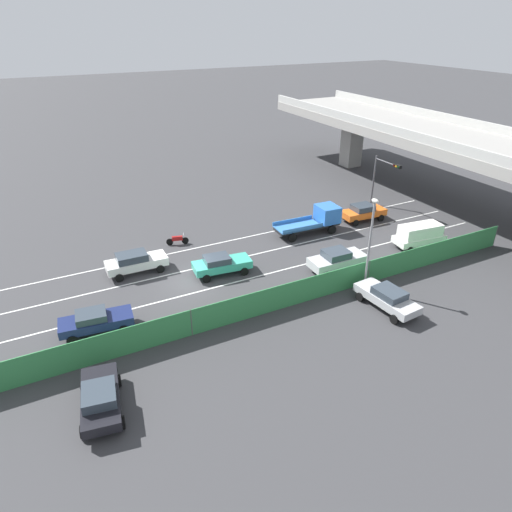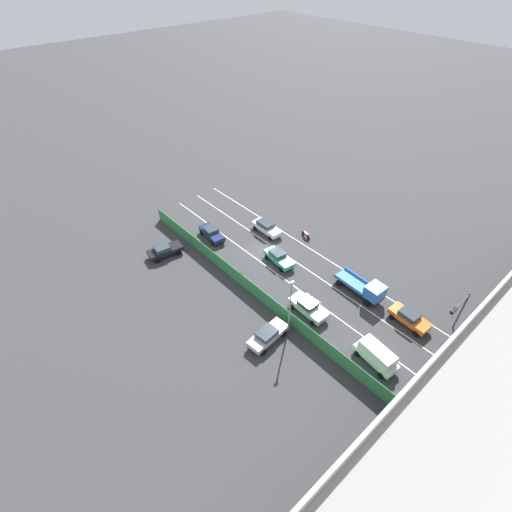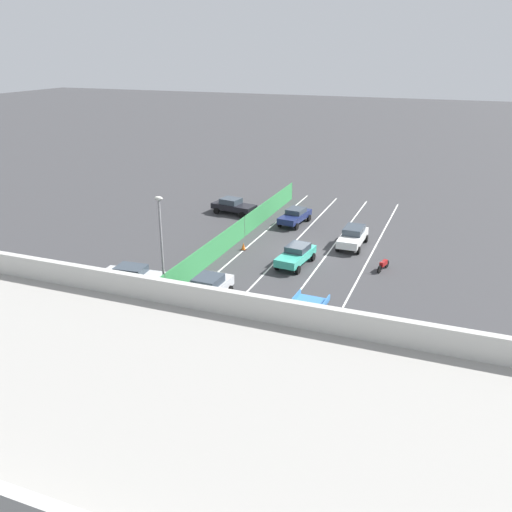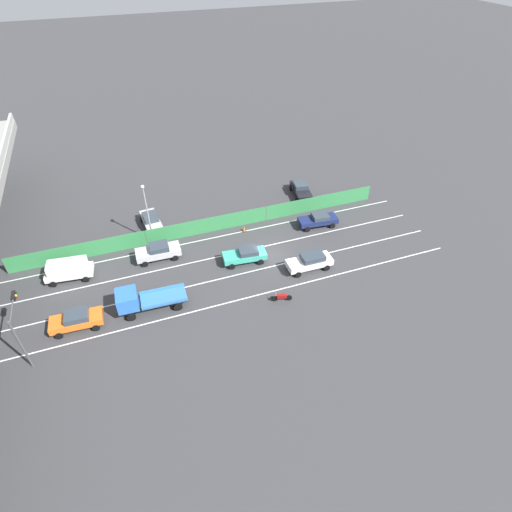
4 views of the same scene
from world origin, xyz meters
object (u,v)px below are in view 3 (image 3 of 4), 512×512
object	(u,v)px
flatbed_truck_blue	(293,320)
motorcycle	(383,265)
parked_wagon_silver	(133,275)
car_sedan_silver	(207,288)
parked_sedan_dark	(233,205)
car_taxi_orange	(262,375)
car_sedan_navy	(295,216)
street_lamp	(161,236)
car_van_white	(136,349)
car_sedan_white	(353,236)
car_taxi_teal	(296,254)
traffic_light	(272,371)
traffic_cone	(243,246)

from	to	relation	value
flatbed_truck_blue	motorcycle	distance (m)	12.92
flatbed_truck_blue	parked_wagon_silver	distance (m)	13.18
car_sedan_silver	parked_sedan_dark	size ratio (longest dim) A/B	0.98
car_taxi_orange	car_sedan_navy	bearing A→B (deg)	-75.94
street_lamp	parked_wagon_silver	bearing A→B (deg)	-7.24
car_van_white	parked_wagon_silver	distance (m)	10.86
car_sedan_white	car_sedan_silver	bearing A→B (deg)	64.15
car_taxi_teal	traffic_light	xyz separation A→B (m)	(-5.20, 20.19, 2.89)
car_sedan_navy	parked_sedan_dark	bearing A→B (deg)	-8.01
car_sedan_silver	car_sedan_navy	bearing A→B (deg)	-91.14
car_van_white	traffic_light	size ratio (longest dim) A/B	0.88
car_van_white	parked_sedan_dark	distance (m)	28.89
car_taxi_teal	motorcycle	bearing A→B (deg)	-168.48
car_taxi_orange	traffic_light	distance (m)	4.93
car_sedan_silver	parked_wagon_silver	distance (m)	5.98
parked_wagon_silver	traffic_light	xyz separation A→B (m)	(-14.77, 12.02, 2.90)
street_lamp	traffic_cone	xyz separation A→B (m)	(-1.70, -10.10, -3.95)
car_taxi_orange	car_sedan_silver	xyz separation A→B (m)	(7.02, -8.25, 0.03)
street_lamp	motorcycle	bearing A→B (deg)	-143.65
car_sedan_silver	traffic_light	distance (m)	15.03
car_sedan_navy	parked_wagon_silver	size ratio (longest dim) A/B	0.96
flatbed_truck_blue	street_lamp	size ratio (longest dim) A/B	0.88
car_sedan_white	car_sedan_silver	xyz separation A→B (m)	(6.86, 14.15, 0.00)
parked_wagon_silver	car_sedan_white	bearing A→B (deg)	-132.54
parked_wagon_silver	street_lamp	world-z (taller)	street_lamp
street_lamp	parked_sedan_dark	bearing A→B (deg)	-80.29
car_sedan_silver	traffic_light	world-z (taller)	traffic_light
car_taxi_orange	flatbed_truck_blue	distance (m)	5.47
car_van_white	car_taxi_orange	distance (m)	6.91
car_sedan_navy	street_lamp	world-z (taller)	street_lamp
car_sedan_silver	flatbed_truck_blue	xyz separation A→B (m)	(-6.86, 2.79, 0.30)
car_van_white	motorcycle	world-z (taller)	car_van_white
car_taxi_orange	car_van_white	bearing A→B (deg)	4.50
flatbed_truck_blue	car_taxi_orange	bearing A→B (deg)	91.67
car_taxi_orange	traffic_cone	distance (m)	20.09
car_sedan_silver	parked_sedan_dark	world-z (taller)	car_sedan_silver
car_taxi_orange	motorcycle	world-z (taller)	car_taxi_orange
parked_sedan_dark	parked_wagon_silver	xyz separation A→B (m)	(-0.59, 19.13, -0.01)
car_taxi_teal	car_sedan_white	xyz separation A→B (m)	(-3.26, -5.81, 0.06)
parked_sedan_dark	parked_wagon_silver	world-z (taller)	parked_sedan_dark
car_taxi_orange	parked_wagon_silver	world-z (taller)	car_taxi_orange
car_taxi_teal	car_sedan_silver	xyz separation A→B (m)	(3.60, 8.34, 0.06)
motorcycle	parked_wagon_silver	world-z (taller)	parked_wagon_silver
car_taxi_orange	car_taxi_teal	world-z (taller)	car_taxi_orange
car_sedan_navy	motorcycle	size ratio (longest dim) A/B	2.44
car_sedan_white	traffic_light	bearing A→B (deg)	94.27
motorcycle	car_sedan_white	bearing A→B (deg)	-53.53
car_taxi_orange	flatbed_truck_blue	xyz separation A→B (m)	(0.16, -5.46, 0.33)
parked_wagon_silver	car_sedan_navy	bearing A→B (deg)	-109.24
car_van_white	car_sedan_white	size ratio (longest dim) A/B	0.99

